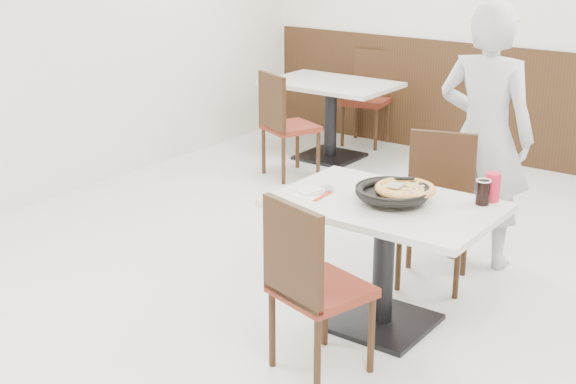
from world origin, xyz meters
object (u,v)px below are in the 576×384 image
Objects in this scene: pizza at (405,192)px; bg_table_left at (330,120)px; chair_far at (435,213)px; pizza_pan at (392,196)px; chair_near at (322,285)px; main_table at (383,264)px; red_cup at (492,187)px; bg_chair_left_far at (366,99)px; cola_glass at (483,193)px; side_plate at (311,191)px; bg_chair_left_near at (291,125)px; diner_person at (485,136)px.

bg_table_left is at bearing 129.97° from pizza.
chair_far is 0.75m from pizza_pan.
chair_near is 0.79× the size of bg_table_left.
main_table is 0.74m from red_cup.
chair_near and bg_chair_left_far have the same top height.
main_table is 1.26× the size of bg_chair_left_far.
pizza is 0.42m from cola_glass.
cola_glass is at bearing 31.59° from main_table.
bg_chair_left_far is (-2.06, 2.62, 0.00)m from chair_far.
pizza_pan is (0.06, -0.68, 0.32)m from chair_far.
pizza is at bearing 17.94° from side_plate.
chair_near is 1.00× the size of chair_far.
bg_table_left is (-2.14, 2.66, -0.42)m from pizza_pan.
bg_chair_left_far reaches higher than bg_table_left.
chair_near is 0.75m from pizza.
chair_far is 2.53× the size of pizza_pan.
bg_chair_left_near is at bearing -49.24° from chair_far.
pizza_pan is (0.04, 0.00, 0.42)m from main_table.
chair_far is 0.79× the size of bg_table_left.
bg_chair_left_far is (-2.12, 3.30, -0.32)m from pizza_pan.
red_cup is (0.42, 0.35, 0.04)m from pizza_pan.
bg_chair_left_near is (-2.14, 0.80, -0.40)m from diner_person.
pizza is 1.78× the size of red_cup.
bg_table_left is (-2.54, 2.39, -0.44)m from cola_glass.
pizza_pan is 3.44m from bg_table_left.
cola_glass is at bearing 31.44° from pizza.
side_plate reaches higher than bg_table_left.
pizza_pan is at bearing 84.84° from diner_person.
bg_chair_left_far reaches higher than red_cup.
bg_table_left is at bearing 137.95° from red_cup.
red_cup is 0.13× the size of bg_table_left.
bg_chair_left_near is at bearing 80.77° from bg_chair_left_far.
pizza is (0.05, 0.05, 0.02)m from pizza_pan.
chair_far is 0.68m from red_cup.
cola_glass is 0.09m from red_cup.
cola_glass reaches higher than pizza_pan.
red_cup is 3.48m from bg_table_left.
chair_far is 2.43m from bg_chair_left_near.
chair_far and bg_chair_left_near have the same top height.
chair_near is at bearing 83.75° from diner_person.
chair_near reaches higher than cola_glass.
pizza is at bearing 83.01° from chair_far.
diner_person is (-0.38, 0.90, 0.06)m from cola_glass.
red_cup is (0.46, 0.35, 0.45)m from main_table.
bg_chair_left_far reaches higher than pizza_pan.
bg_chair_left_near is at bearing -88.10° from bg_table_left.
cola_glass is at bearing 121.71° from chair_far.
chair_far reaches higher than cola_glass.
chair_far is 3.33× the size of pizza.
chair_far reaches higher than bg_table_left.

